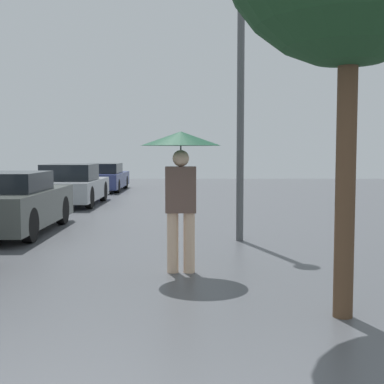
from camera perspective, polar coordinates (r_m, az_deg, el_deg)
name	(u,v)px	position (r m, az deg, el deg)	size (l,w,h in m)	color
pedestrian	(182,161)	(7.35, -1.09, 3.30)	(1.10, 1.10, 1.96)	beige
parked_car_second	(10,203)	(11.67, -18.86, -1.16)	(1.76, 4.02, 1.26)	#4C514C
parked_car_third	(73,186)	(17.23, -12.63, 0.66)	(1.76, 3.94, 1.28)	#9EA3A8
parked_car_farthest	(104,178)	(23.11, -9.35, 1.51)	(1.73, 4.29, 1.16)	navy
street_lamp	(242,69)	(10.16, 5.34, 12.89)	(0.38, 0.38, 4.82)	#515456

